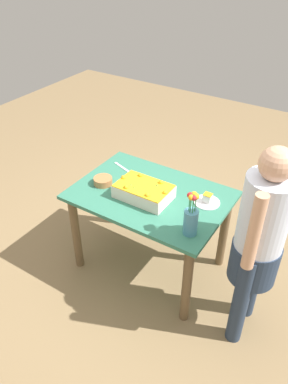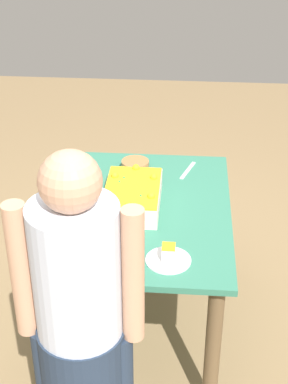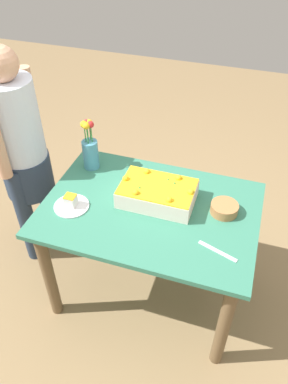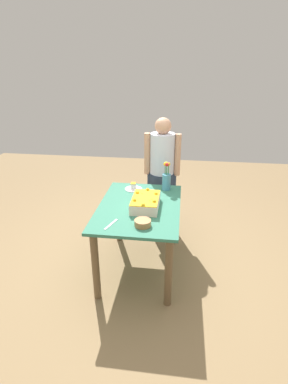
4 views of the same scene
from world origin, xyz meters
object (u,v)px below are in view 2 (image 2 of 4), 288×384
(cake_knife, at_px, (188,170))
(person_standing, at_px, (80,316))
(sheet_cake, at_px, (133,196))
(fruit_bowl, at_px, (135,165))
(serving_plate_with_slice, at_px, (168,257))
(flower_vase, at_px, (78,238))

(cake_knife, bearing_deg, person_standing, -176.80)
(sheet_cake, height_order, fruit_bowl, sheet_cake)
(cake_knife, xyz_separation_m, person_standing, (-1.29, 0.36, 0.10))
(serving_plate_with_slice, relative_size, cake_knife, 0.94)
(sheet_cake, relative_size, serving_plate_with_slice, 2.12)
(fruit_bowl, relative_size, person_standing, 0.10)
(sheet_cake, distance_m, flower_vase, 0.52)
(serving_plate_with_slice, distance_m, flower_vase, 0.39)
(sheet_cake, xyz_separation_m, flower_vase, (-0.48, 0.18, 0.07))
(fruit_bowl, bearing_deg, person_standing, 176.72)
(sheet_cake, relative_size, fruit_bowl, 2.77)
(person_standing, bearing_deg, serving_plate_with_slice, -31.27)
(cake_knife, relative_size, fruit_bowl, 1.39)
(cake_knife, height_order, flower_vase, flower_vase)
(serving_plate_with_slice, height_order, fruit_bowl, serving_plate_with_slice)
(cake_knife, distance_m, flower_vase, 0.98)
(serving_plate_with_slice, height_order, person_standing, person_standing)
(flower_vase, xyz_separation_m, person_standing, (-0.43, -0.08, -0.03))
(fruit_bowl, height_order, person_standing, person_standing)
(sheet_cake, xyz_separation_m, person_standing, (-0.91, 0.09, 0.04))
(person_standing, bearing_deg, flower_vase, 10.84)
(flower_vase, relative_size, person_standing, 0.22)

